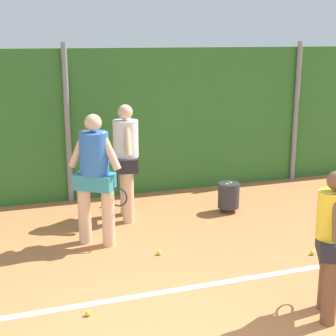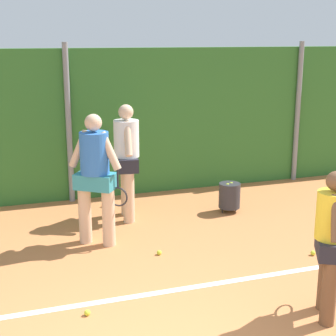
# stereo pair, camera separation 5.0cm
# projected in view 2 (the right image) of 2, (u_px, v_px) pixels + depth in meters

# --- Properties ---
(ground_plane) EXTENTS (24.37, 24.37, 0.00)m
(ground_plane) POSITION_uv_depth(u_px,v_px,m) (119.00, 301.00, 5.72)
(ground_plane) COLOR #C67542
(hedge_fence_backdrop) EXTENTS (15.84, 0.25, 2.69)m
(hedge_fence_backdrop) POSITION_uv_depth(u_px,v_px,m) (68.00, 126.00, 9.02)
(hedge_fence_backdrop) COLOR #33702D
(hedge_fence_backdrop) RESTS_ON ground_plane
(fence_post_center) EXTENTS (0.10, 0.10, 2.79)m
(fence_post_center) POSITION_uv_depth(u_px,v_px,m) (69.00, 124.00, 8.84)
(fence_post_center) COLOR gray
(fence_post_center) RESTS_ON ground_plane
(fence_post_right) EXTENTS (0.10, 0.10, 2.79)m
(fence_post_right) POSITION_uv_depth(u_px,v_px,m) (298.00, 112.00, 10.23)
(fence_post_right) COLOR gray
(fence_post_right) RESTS_ON ground_plane
(court_baseline_paint) EXTENTS (11.58, 0.10, 0.01)m
(court_baseline_paint) POSITION_uv_depth(u_px,v_px,m) (119.00, 299.00, 5.74)
(court_baseline_paint) COLOR white
(court_baseline_paint) RESTS_ON ground_plane
(player_foreground_near) EXTENTS (0.46, 0.70, 1.59)m
(player_foreground_near) POSITION_uv_depth(u_px,v_px,m) (331.00, 238.00, 5.19)
(player_foreground_near) COLOR brown
(player_foreground_near) RESTS_ON ground_plane
(player_midcourt) EXTENTS (0.75, 0.58, 1.87)m
(player_midcourt) POSITION_uv_depth(u_px,v_px,m) (95.00, 173.00, 7.04)
(player_midcourt) COLOR beige
(player_midcourt) RESTS_ON ground_plane
(player_backcourt_far) EXTENTS (0.40, 0.78, 1.86)m
(player_backcourt_far) POSITION_uv_depth(u_px,v_px,m) (127.00, 156.00, 8.06)
(player_backcourt_far) COLOR beige
(player_backcourt_far) RESTS_ON ground_plane
(ball_hopper) EXTENTS (0.36, 0.36, 0.51)m
(ball_hopper) POSITION_uv_depth(u_px,v_px,m) (229.00, 195.00, 8.54)
(ball_hopper) COLOR #2D2D33
(ball_hopper) RESTS_ON ground_plane
(tennis_ball_0) EXTENTS (0.07, 0.07, 0.07)m
(tennis_ball_0) POSITION_uv_depth(u_px,v_px,m) (313.00, 253.00, 6.89)
(tennis_ball_0) COLOR #CCDB33
(tennis_ball_0) RESTS_ON ground_plane
(tennis_ball_2) EXTENTS (0.07, 0.07, 0.07)m
(tennis_ball_2) POSITION_uv_depth(u_px,v_px,m) (104.00, 205.00, 8.84)
(tennis_ball_2) COLOR #CCDB33
(tennis_ball_2) RESTS_ON ground_plane
(tennis_ball_4) EXTENTS (0.07, 0.07, 0.07)m
(tennis_ball_4) POSITION_uv_depth(u_px,v_px,m) (159.00, 253.00, 6.91)
(tennis_ball_4) COLOR #CCDB33
(tennis_ball_4) RESTS_ON ground_plane
(tennis_ball_7) EXTENTS (0.07, 0.07, 0.07)m
(tennis_ball_7) POSITION_uv_depth(u_px,v_px,m) (87.00, 313.00, 5.40)
(tennis_ball_7) COLOR #CCDB33
(tennis_ball_7) RESTS_ON ground_plane
(tennis_ball_9) EXTENTS (0.07, 0.07, 0.07)m
(tennis_ball_9) POSITION_uv_depth(u_px,v_px,m) (326.00, 253.00, 6.89)
(tennis_ball_9) COLOR #CCDB33
(tennis_ball_9) RESTS_ON ground_plane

